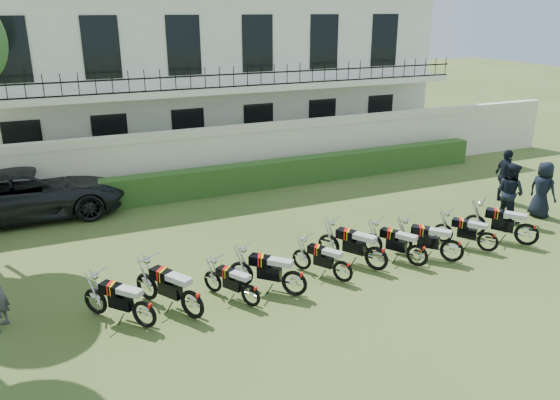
{
  "coord_description": "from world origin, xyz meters",
  "views": [
    {
      "loc": [
        -6.73,
        -11.06,
        6.41
      ],
      "look_at": [
        -0.87,
        2.34,
        1.27
      ],
      "focal_mm": 35.0,
      "sensor_mm": 36.0,
      "label": 1
    }
  ],
  "objects_px": {
    "motorcycle_1": "(192,298)",
    "motorcycle_6": "(418,250)",
    "motorcycle_7": "(453,245)",
    "motorcycle_8": "(488,237)",
    "motorcycle_9": "(528,229)",
    "suv": "(31,193)",
    "officer_3": "(543,189)",
    "motorcycle_2": "(251,290)",
    "motorcycle_4": "(343,266)",
    "motorcycle_3": "(294,277)",
    "motorcycle_5": "(377,253)",
    "motorcycle_0": "(144,308)",
    "officer_4": "(510,192)",
    "officer_5": "(505,176)"
  },
  "relations": [
    {
      "from": "motorcycle_1",
      "to": "suv",
      "type": "distance_m",
      "value": 8.76
    },
    {
      "from": "suv",
      "to": "officer_4",
      "type": "relative_size",
      "value": 3.06
    },
    {
      "from": "motorcycle_5",
      "to": "motorcycle_7",
      "type": "height_order",
      "value": "motorcycle_5"
    },
    {
      "from": "motorcycle_1",
      "to": "motorcycle_6",
      "type": "height_order",
      "value": "motorcycle_1"
    },
    {
      "from": "motorcycle_7",
      "to": "motorcycle_8",
      "type": "distance_m",
      "value": 1.36
    },
    {
      "from": "motorcycle_1",
      "to": "motorcycle_8",
      "type": "distance_m",
      "value": 8.41
    },
    {
      "from": "motorcycle_3",
      "to": "motorcycle_4",
      "type": "relative_size",
      "value": 0.97
    },
    {
      "from": "suv",
      "to": "motorcycle_9",
      "type": "bearing_deg",
      "value": -122.77
    },
    {
      "from": "motorcycle_5",
      "to": "motorcycle_7",
      "type": "distance_m",
      "value": 2.15
    },
    {
      "from": "motorcycle_5",
      "to": "officer_4",
      "type": "relative_size",
      "value": 0.96
    },
    {
      "from": "motorcycle_5",
      "to": "motorcycle_8",
      "type": "bearing_deg",
      "value": -35.37
    },
    {
      "from": "motorcycle_6",
      "to": "officer_5",
      "type": "xyz_separation_m",
      "value": [
        5.93,
        3.01,
        0.46
      ]
    },
    {
      "from": "motorcycle_2",
      "to": "suv",
      "type": "distance_m",
      "value": 9.35
    },
    {
      "from": "motorcycle_0",
      "to": "motorcycle_4",
      "type": "distance_m",
      "value": 4.85
    },
    {
      "from": "motorcycle_0",
      "to": "motorcycle_5",
      "type": "xyz_separation_m",
      "value": [
        5.96,
        0.31,
        0.03
      ]
    },
    {
      "from": "officer_4",
      "to": "officer_5",
      "type": "distance_m",
      "value": 1.89
    },
    {
      "from": "motorcycle_2",
      "to": "officer_3",
      "type": "xyz_separation_m",
      "value": [
        10.65,
        1.6,
        0.5
      ]
    },
    {
      "from": "motorcycle_0",
      "to": "motorcycle_1",
      "type": "height_order",
      "value": "motorcycle_1"
    },
    {
      "from": "motorcycle_4",
      "to": "motorcycle_9",
      "type": "distance_m",
      "value": 5.88
    },
    {
      "from": "motorcycle_4",
      "to": "motorcycle_8",
      "type": "height_order",
      "value": "motorcycle_8"
    },
    {
      "from": "suv",
      "to": "officer_5",
      "type": "height_order",
      "value": "officer_5"
    },
    {
      "from": "motorcycle_3",
      "to": "motorcycle_4",
      "type": "xyz_separation_m",
      "value": [
        1.38,
        0.15,
        -0.06
      ]
    },
    {
      "from": "motorcycle_6",
      "to": "motorcycle_9",
      "type": "distance_m",
      "value": 3.67
    },
    {
      "from": "motorcycle_0",
      "to": "officer_5",
      "type": "xyz_separation_m",
      "value": [
        13.0,
        3.1,
        0.45
      ]
    },
    {
      "from": "motorcycle_3",
      "to": "officer_4",
      "type": "height_order",
      "value": "officer_4"
    },
    {
      "from": "motorcycle_8",
      "to": "motorcycle_6",
      "type": "bearing_deg",
      "value": 143.64
    },
    {
      "from": "officer_3",
      "to": "suv",
      "type": "bearing_deg",
      "value": 58.86
    },
    {
      "from": "motorcycle_2",
      "to": "motorcycle_4",
      "type": "distance_m",
      "value": 2.5
    },
    {
      "from": "motorcycle_6",
      "to": "motorcycle_9",
      "type": "height_order",
      "value": "motorcycle_9"
    },
    {
      "from": "motorcycle_4",
      "to": "motorcycle_8",
      "type": "distance_m",
      "value": 4.58
    },
    {
      "from": "motorcycle_2",
      "to": "motorcycle_7",
      "type": "relative_size",
      "value": 0.97
    },
    {
      "from": "motorcycle_3",
      "to": "officer_3",
      "type": "xyz_separation_m",
      "value": [
        9.55,
        1.57,
        0.42
      ]
    },
    {
      "from": "motorcycle_0",
      "to": "motorcycle_7",
      "type": "relative_size",
      "value": 0.98
    },
    {
      "from": "motorcycle_3",
      "to": "officer_4",
      "type": "bearing_deg",
      "value": -33.74
    },
    {
      "from": "motorcycle_5",
      "to": "motorcycle_8",
      "type": "distance_m",
      "value": 3.48
    },
    {
      "from": "motorcycle_5",
      "to": "motorcycle_4",
      "type": "bearing_deg",
      "value": 159.2
    },
    {
      "from": "motorcycle_6",
      "to": "motorcycle_2",
      "type": "bearing_deg",
      "value": 151.59
    },
    {
      "from": "motorcycle_8",
      "to": "officer_5",
      "type": "xyz_separation_m",
      "value": [
        3.57,
        3.05,
        0.48
      ]
    },
    {
      "from": "motorcycle_2",
      "to": "motorcycle_3",
      "type": "relative_size",
      "value": 1.0
    },
    {
      "from": "motorcycle_2",
      "to": "motorcycle_9",
      "type": "xyz_separation_m",
      "value": [
        8.37,
        0.0,
        0.1
      ]
    },
    {
      "from": "motorcycle_5",
      "to": "suv",
      "type": "xyz_separation_m",
      "value": [
        -8.05,
        7.82,
        0.29
      ]
    },
    {
      "from": "motorcycle_2",
      "to": "motorcycle_8",
      "type": "bearing_deg",
      "value": -29.54
    },
    {
      "from": "motorcycle_7",
      "to": "motorcycle_8",
      "type": "height_order",
      "value": "motorcycle_7"
    },
    {
      "from": "motorcycle_1",
      "to": "motorcycle_6",
      "type": "distance_m",
      "value": 6.05
    },
    {
      "from": "motorcycle_8",
      "to": "officer_4",
      "type": "height_order",
      "value": "officer_4"
    },
    {
      "from": "motorcycle_3",
      "to": "suv",
      "type": "xyz_separation_m",
      "value": [
        -5.57,
        8.17,
        0.3
      ]
    },
    {
      "from": "motorcycle_1",
      "to": "officer_5",
      "type": "height_order",
      "value": "officer_5"
    },
    {
      "from": "motorcycle_4",
      "to": "motorcycle_2",
      "type": "bearing_deg",
      "value": 152.47
    },
    {
      "from": "motorcycle_0",
      "to": "motorcycle_2",
      "type": "xyz_separation_m",
      "value": [
        2.36,
        -0.07,
        -0.06
      ]
    },
    {
      "from": "motorcycle_4",
      "to": "motorcycle_7",
      "type": "height_order",
      "value": "motorcycle_7"
    }
  ]
}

